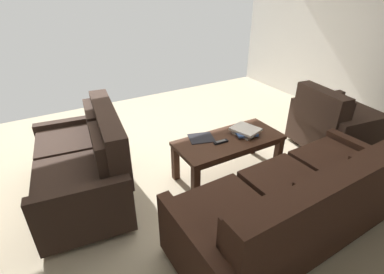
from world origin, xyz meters
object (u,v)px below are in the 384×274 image
object	(u,v)px
armchair_side	(335,124)
tv_remote	(221,142)
sofa_main	(297,205)
book_stack	(245,131)
loose_magazine	(201,138)
loveseat_near	(86,164)
coffee_table	(229,145)

from	to	relation	value
armchair_side	tv_remote	distance (m)	1.64
sofa_main	book_stack	size ratio (longest dim) A/B	5.99
tv_remote	loose_magazine	xyz separation A→B (m)	(0.13, -0.18, -0.01)
loveseat_near	loose_magazine	distance (m)	1.21
tv_remote	loose_magazine	world-z (taller)	tv_remote
tv_remote	sofa_main	bearing A→B (deg)	93.28
coffee_table	book_stack	world-z (taller)	book_stack
sofa_main	tv_remote	world-z (taller)	sofa_main
book_stack	armchair_side	bearing A→B (deg)	170.31
loose_magazine	loveseat_near	bearing A→B (deg)	94.72
coffee_table	loose_magazine	world-z (taller)	loose_magazine
loveseat_near	armchair_side	distance (m)	3.00
book_stack	sofa_main	bearing A→B (deg)	74.68
coffee_table	armchair_side	bearing A→B (deg)	171.90
loveseat_near	armchair_side	world-z (taller)	loveseat_near
loveseat_near	tv_remote	distance (m)	1.38
loveseat_near	book_stack	xyz separation A→B (m)	(-1.66, 0.40, 0.12)
tv_remote	armchair_side	bearing A→B (deg)	173.30
coffee_table	book_stack	xyz separation A→B (m)	(-0.22, -0.01, 0.11)
loose_magazine	armchair_side	bearing A→B (deg)	-85.96
sofa_main	loose_magazine	xyz separation A→B (m)	(0.19, -1.20, 0.10)
coffee_table	loose_magazine	bearing A→B (deg)	-32.42
tv_remote	loose_magazine	distance (m)	0.23
sofa_main	coffee_table	size ratio (longest dim) A/B	1.75
sofa_main	loose_magazine	distance (m)	1.22
armchair_side	book_stack	distance (m)	1.31
loveseat_near	armchair_side	size ratio (longest dim) A/B	1.48
book_stack	loose_magazine	bearing A→B (deg)	-18.37
loveseat_near	coffee_table	xyz separation A→B (m)	(-1.44, 0.40, 0.01)
coffee_table	armchair_side	distance (m)	1.51
sofa_main	book_stack	world-z (taller)	sofa_main
armchair_side	loose_magazine	xyz separation A→B (m)	(1.75, -0.38, 0.10)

